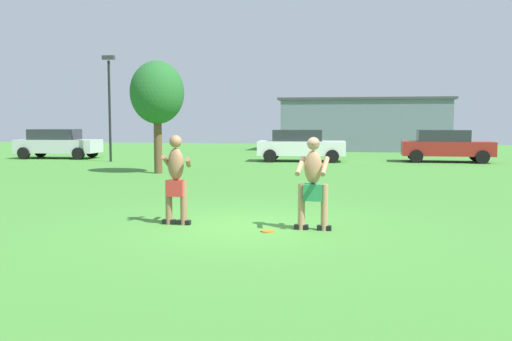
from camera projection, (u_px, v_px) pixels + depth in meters
ground_plane at (246, 227)px, 10.62m from camera, size 80.00×80.00×0.00m
player_with_cap at (313, 179)px, 10.19m from camera, size 0.69×0.59×1.71m
player_in_red at (176, 178)px, 10.77m from camera, size 0.62×0.61×1.72m
frisbee at (268, 231)px, 10.12m from camera, size 0.25×0.25×0.03m
car_silver_near_post at (58, 143)px, 30.26m from camera, size 4.39×2.21×1.58m
car_white_mid_lot at (301, 145)px, 27.96m from camera, size 4.38×2.19×1.58m
car_red_far_end at (446, 145)px, 27.52m from camera, size 4.36×2.15×1.58m
lamp_post at (109, 96)px, 27.62m from camera, size 0.60×0.24×5.21m
outbuilding_behind_lot at (364, 124)px, 38.88m from camera, size 11.45×5.46×3.57m
tree_right_field at (157, 93)px, 21.31m from camera, size 2.05×2.05×4.29m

